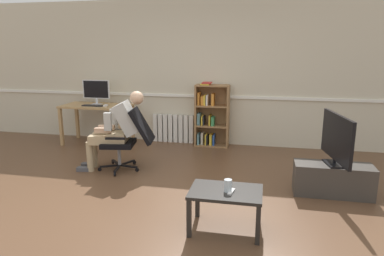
{
  "coord_description": "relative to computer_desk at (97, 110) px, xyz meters",
  "views": [
    {
      "loc": [
        1.15,
        -3.89,
        1.82
      ],
      "look_at": [
        0.15,
        0.85,
        0.7
      ],
      "focal_mm": 32.54,
      "sensor_mm": 36.0,
      "label": 1
    }
  ],
  "objects": [
    {
      "name": "computer_mouse",
      "position": [
        0.25,
        -0.12,
        0.12
      ],
      "size": [
        0.06,
        0.1,
        0.03
      ],
      "primitive_type": "cube",
      "color": "white",
      "rests_on": "computer_desk"
    },
    {
      "name": "bookshelf",
      "position": [
        2.15,
        0.29,
        -0.08
      ],
      "size": [
        0.63,
        0.3,
        1.21
      ],
      "color": "olive",
      "rests_on": "ground_plane"
    },
    {
      "name": "tv_stand",
      "position": [
        4.02,
        -1.64,
        -0.45
      ],
      "size": [
        0.95,
        0.36,
        0.4
      ],
      "color": "#3D3833",
      "rests_on": "ground_plane"
    },
    {
      "name": "office_chair",
      "position": [
        1.17,
        -1.29,
        -0.13
      ],
      "size": [
        0.85,
        0.63,
        0.95
      ],
      "rotation": [
        0.0,
        0.0,
        -1.41
      ],
      "color": "black",
      "rests_on": "ground_plane"
    },
    {
      "name": "drinking_glass",
      "position": [
        2.82,
        -2.82,
        -0.16
      ],
      "size": [
        0.08,
        0.08,
        0.13
      ],
      "primitive_type": "cylinder",
      "color": "silver",
      "rests_on": "coffee_table"
    },
    {
      "name": "tv_screen",
      "position": [
        4.02,
        -1.64,
        0.08
      ],
      "size": [
        0.25,
        0.9,
        0.63
      ],
      "rotation": [
        0.0,
        0.0,
        1.75
      ],
      "color": "black",
      "rests_on": "tv_stand"
    },
    {
      "name": "person_seated",
      "position": [
        0.99,
        -1.32,
        -0.0
      ],
      "size": [
        1.04,
        0.47,
        1.2
      ],
      "rotation": [
        0.0,
        0.0,
        -1.41
      ],
      "color": "tan",
      "rests_on": "ground_plane"
    },
    {
      "name": "keyboard",
      "position": [
        -0.0,
        -0.14,
        0.11
      ],
      "size": [
        0.4,
        0.12,
        0.02
      ],
      "primitive_type": "cube",
      "color": "black",
      "rests_on": "computer_desk"
    },
    {
      "name": "computer_desk",
      "position": [
        0.0,
        0.0,
        0.0
      ],
      "size": [
        1.28,
        0.66,
        0.76
      ],
      "color": "tan",
      "rests_on": "ground_plane"
    },
    {
      "name": "spare_remote",
      "position": [
        2.86,
        -2.84,
        -0.21
      ],
      "size": [
        0.07,
        0.15,
        0.02
      ],
      "primitive_type": "cube",
      "rotation": [
        0.0,
        0.0,
        6.08
      ],
      "color": "white",
      "rests_on": "coffee_table"
    },
    {
      "name": "back_wall",
      "position": [
        1.99,
        0.5,
        0.7
      ],
      "size": [
        12.0,
        0.13,
        2.7
      ],
      "color": "beige",
      "rests_on": "ground_plane"
    },
    {
      "name": "radiator",
      "position": [
        1.4,
        0.39,
        -0.38
      ],
      "size": [
        0.8,
        0.08,
        0.55
      ],
      "color": "white",
      "rests_on": "ground_plane"
    },
    {
      "name": "ground_plane",
      "position": [
        1.99,
        -2.15,
        -0.65
      ],
      "size": [
        18.0,
        18.0,
        0.0
      ],
      "primitive_type": "plane",
      "color": "brown"
    },
    {
      "name": "coffee_table",
      "position": [
        2.8,
        -2.79,
        -0.28
      ],
      "size": [
        0.72,
        0.5,
        0.43
      ],
      "color": "black",
      "rests_on": "ground_plane"
    },
    {
      "name": "imac_monitor",
      "position": [
        -0.03,
        0.08,
        0.37
      ],
      "size": [
        0.54,
        0.14,
        0.47
      ],
      "color": "silver",
      "rests_on": "computer_desk"
    }
  ]
}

